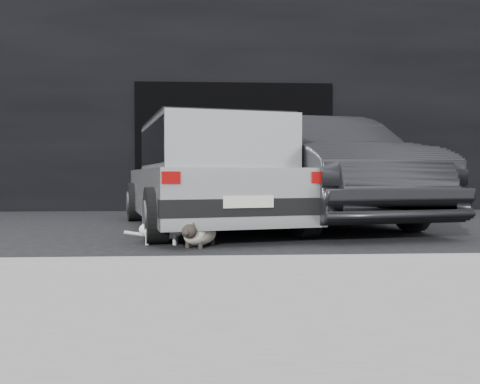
{
  "coord_description": "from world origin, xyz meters",
  "views": [
    {
      "loc": [
        0.51,
        -6.35,
        0.74
      ],
      "look_at": [
        0.82,
        -1.06,
        0.56
      ],
      "focal_mm": 38.0,
      "sensor_mm": 36.0,
      "label": 1
    }
  ],
  "objects": [
    {
      "name": "cat_white",
      "position": [
        0.03,
        -0.94,
        0.17
      ],
      "size": [
        0.73,
        0.28,
        0.34
      ],
      "rotation": [
        0.0,
        0.0,
        -1.65
      ],
      "color": "silver",
      "rests_on": "ground"
    },
    {
      "name": "sidewalk",
      "position": [
        1.0,
        -3.8,
        0.06
      ],
      "size": [
        18.0,
        2.2,
        0.11
      ],
      "primitive_type": "cube",
      "color": "gray",
      "rests_on": "ground"
    },
    {
      "name": "garage_opening",
      "position": [
        1.0,
        3.99,
        1.3
      ],
      "size": [
        4.0,
        0.1,
        2.6
      ],
      "primitive_type": "cube",
      "color": "black",
      "rests_on": "ground"
    },
    {
      "name": "silver_hatchback",
      "position": [
        0.48,
        0.58,
        0.8
      ],
      "size": [
        2.65,
        4.29,
        1.47
      ],
      "rotation": [
        0.0,
        0.0,
        0.22
      ],
      "color": "silver",
      "rests_on": "ground"
    },
    {
      "name": "curb",
      "position": [
        1.0,
        -2.6,
        0.06
      ],
      "size": [
        18.0,
        0.25,
        0.12
      ],
      "primitive_type": "cube",
      "color": "gray",
      "rests_on": "ground"
    },
    {
      "name": "ground",
      "position": [
        0.0,
        0.0,
        0.0
      ],
      "size": [
        80.0,
        80.0,
        0.0
      ],
      "primitive_type": "plane",
      "color": "black",
      "rests_on": "ground"
    },
    {
      "name": "building_facade",
      "position": [
        1.0,
        6.0,
        2.5
      ],
      "size": [
        34.0,
        4.0,
        5.0
      ],
      "primitive_type": "cube",
      "color": "black",
      "rests_on": "ground"
    },
    {
      "name": "cat_siamese",
      "position": [
        0.39,
        -1.16,
        0.13
      ],
      "size": [
        0.47,
        0.8,
        0.29
      ],
      "rotation": [
        0.0,
        0.0,
        2.77
      ],
      "color": "beige",
      "rests_on": "ground"
    },
    {
      "name": "second_car",
      "position": [
        2.11,
        1.34,
        0.83
      ],
      "size": [
        2.62,
        5.25,
        1.65
      ],
      "primitive_type": "imported",
      "rotation": [
        0.0,
        0.0,
        0.18
      ],
      "color": "black",
      "rests_on": "ground"
    }
  ]
}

